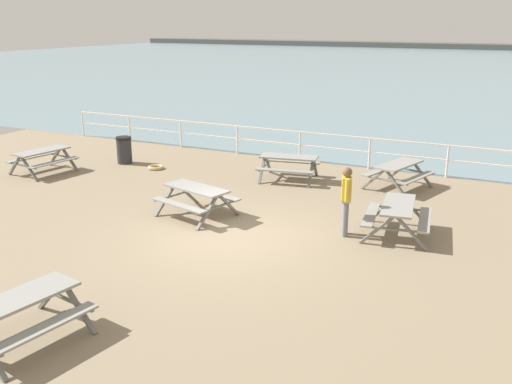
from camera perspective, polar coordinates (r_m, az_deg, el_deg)
ground_plane at (r=13.35m, az=-3.10°, el=-5.01°), size 30.00×24.00×0.20m
sea_band at (r=63.98m, az=21.25°, el=11.55°), size 142.00×90.00×0.01m
distant_shoreline at (r=106.78m, az=23.71°, el=13.06°), size 142.00×6.00×1.80m
seaward_railing at (r=19.92m, az=7.89°, el=4.90°), size 23.07×0.07×1.08m
picnic_table_near_left at (r=14.63m, az=-6.05°, el=-0.23°), size 2.11×1.90×0.80m
picnic_table_near_right at (r=17.91m, az=3.35°, el=3.06°), size 2.05×1.82×0.80m
picnic_table_far_left at (r=9.74m, az=-22.69°, el=-10.75°), size 1.79×2.02×0.80m
picnic_table_far_right at (r=17.49m, az=14.22°, el=2.21°), size 1.95×2.15×0.80m
picnic_table_seaward at (r=13.66m, az=14.16°, el=-1.95°), size 1.77×2.00×0.80m
picnic_table_corner at (r=19.99m, az=-20.81°, el=3.44°), size 1.75×1.99×0.80m
visitor at (r=13.30m, az=9.11°, el=-0.50°), size 0.32×0.50×1.66m
litter_bin at (r=20.56m, az=-13.19°, el=4.17°), size 0.55×0.55×0.95m
rope_coil at (r=19.63m, az=-10.10°, el=2.48°), size 0.55×0.55×0.11m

